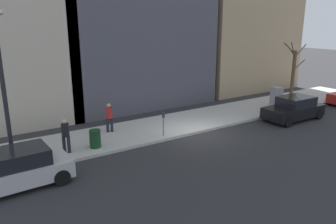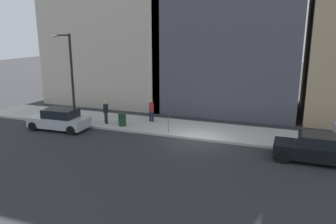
{
  "view_description": "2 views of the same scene",
  "coord_description": "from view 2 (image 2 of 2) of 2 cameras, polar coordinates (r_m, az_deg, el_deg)",
  "views": [
    {
      "loc": [
        -13.84,
        11.16,
        6.24
      ],
      "look_at": [
        1.1,
        1.36,
        1.24
      ],
      "focal_mm": 35.0,
      "sensor_mm": 36.0,
      "label": 1
    },
    {
      "loc": [
        -19.37,
        -5.15,
        6.85
      ],
      "look_at": [
        0.1,
        1.99,
        1.69
      ],
      "focal_mm": 35.0,
      "sensor_mm": 36.0,
      "label": 2
    }
  ],
  "objects": [
    {
      "name": "parked_car_black",
      "position": [
        19.25,
        24.38,
        -5.83
      ],
      "size": [
        1.97,
        4.22,
        1.52
      ],
      "rotation": [
        0.0,
        0.0,
        -0.01
      ],
      "color": "black",
      "rests_on": "ground"
    },
    {
      "name": "pedestrian_midblock",
      "position": [
        24.52,
        -10.78,
        0.14
      ],
      "size": [
        0.36,
        0.36,
        1.66
      ],
      "rotation": [
        0.0,
        0.0,
        0.88
      ],
      "color": "#1E1E2D",
      "rests_on": "sidewalk"
    },
    {
      "name": "parked_car_silver",
      "position": [
        24.42,
        -18.38,
        -1.25
      ],
      "size": [
        2.06,
        4.26,
        1.52
      ],
      "rotation": [
        0.0,
        0.0,
        0.04
      ],
      "color": "#B7B7BC",
      "rests_on": "ground"
    },
    {
      "name": "sidewalk",
      "position": [
        23.0,
        6.32,
        -3.23
      ],
      "size": [
        4.0,
        36.0,
        0.15
      ],
      "primitive_type": "cube",
      "color": "#B2AFA8",
      "rests_on": "ground"
    },
    {
      "name": "pedestrian_near_meter",
      "position": [
        24.66,
        -2.9,
        0.45
      ],
      "size": [
        0.36,
        0.39,
        1.66
      ],
      "rotation": [
        0.0,
        0.0,
        4.42
      ],
      "color": "#1E1E2D",
      "rests_on": "sidewalk"
    },
    {
      "name": "streetlamp",
      "position": [
        24.75,
        -16.79,
        6.82
      ],
      "size": [
        1.97,
        0.32,
        6.5
      ],
      "color": "black",
      "rests_on": "sidewalk"
    },
    {
      "name": "parking_meter",
      "position": [
        21.9,
        0.08,
        -1.57
      ],
      "size": [
        0.14,
        0.1,
        1.35
      ],
      "color": "slate",
      "rests_on": "sidewalk"
    },
    {
      "name": "trash_bin",
      "position": [
        23.88,
        -7.98,
        -1.33
      ],
      "size": [
        0.56,
        0.56,
        0.9
      ],
      "primitive_type": "cylinder",
      "color": "#14381E",
      "rests_on": "sidewalk"
    },
    {
      "name": "ground_plane",
      "position": [
        21.18,
        5.0,
        -4.94
      ],
      "size": [
        120.0,
        120.0,
        0.0
      ],
      "primitive_type": "plane",
      "color": "#2B2B2D"
    }
  ]
}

